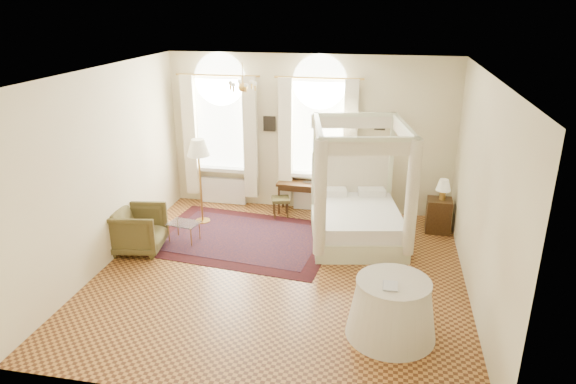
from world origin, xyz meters
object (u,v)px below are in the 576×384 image
(writing_desk, at_px, (299,187))
(coffee_table, at_px, (184,225))
(nightstand, at_px, (438,215))
(armchair, at_px, (138,229))
(canopy_bed, at_px, (357,215))
(side_table, at_px, (392,308))
(stool, at_px, (281,201))
(floor_lamp, at_px, (198,152))

(writing_desk, distance_m, coffee_table, 2.64)
(nightstand, height_order, armchair, armchair)
(canopy_bed, relative_size, side_table, 1.94)
(stool, relative_size, floor_lamp, 0.25)
(stool, xyz_separation_m, side_table, (2.31, -3.75, 0.06))
(canopy_bed, bearing_deg, nightstand, 24.34)
(nightstand, xyz_separation_m, writing_desk, (-2.86, 0.45, 0.25))
(canopy_bed, height_order, writing_desk, canopy_bed)
(nightstand, distance_m, armchair, 5.72)
(armchair, bearing_deg, writing_desk, -55.90)
(nightstand, bearing_deg, stool, 177.29)
(canopy_bed, height_order, side_table, canopy_bed)
(canopy_bed, height_order, stool, canopy_bed)
(nightstand, relative_size, coffee_table, 1.11)
(stool, bearing_deg, floor_lamp, -158.51)
(nightstand, relative_size, side_table, 0.55)
(armchair, bearing_deg, coffee_table, -61.08)
(writing_desk, bearing_deg, floor_lamp, -154.34)
(stool, distance_m, armchair, 3.00)
(stool, distance_m, coffee_table, 2.17)
(coffee_table, bearing_deg, floor_lamp, 89.06)
(writing_desk, bearing_deg, canopy_bed, -41.37)
(stool, distance_m, floor_lamp, 2.00)
(side_table, bearing_deg, armchair, 159.27)
(side_table, bearing_deg, stool, 121.64)
(armchair, bearing_deg, nightstand, -79.21)
(stool, xyz_separation_m, coffee_table, (-1.54, -1.53, -0.00))
(stool, bearing_deg, armchair, -137.13)
(side_table, bearing_deg, writing_desk, 115.94)
(canopy_bed, bearing_deg, side_table, -77.10)
(canopy_bed, distance_m, writing_desk, 1.74)
(floor_lamp, bearing_deg, coffee_table, -90.94)
(writing_desk, xyz_separation_m, stool, (-0.34, -0.30, -0.24))
(armchair, height_order, floor_lamp, floor_lamp)
(writing_desk, height_order, side_table, side_table)
(floor_lamp, bearing_deg, canopy_bed, -4.59)
(nightstand, height_order, stool, nightstand)
(coffee_table, bearing_deg, canopy_bed, 12.08)
(nightstand, distance_m, coffee_table, 4.93)
(writing_desk, relative_size, side_table, 0.76)
(writing_desk, xyz_separation_m, side_table, (1.97, -4.05, -0.17))
(nightstand, xyz_separation_m, stool, (-3.20, 0.15, 0.01))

